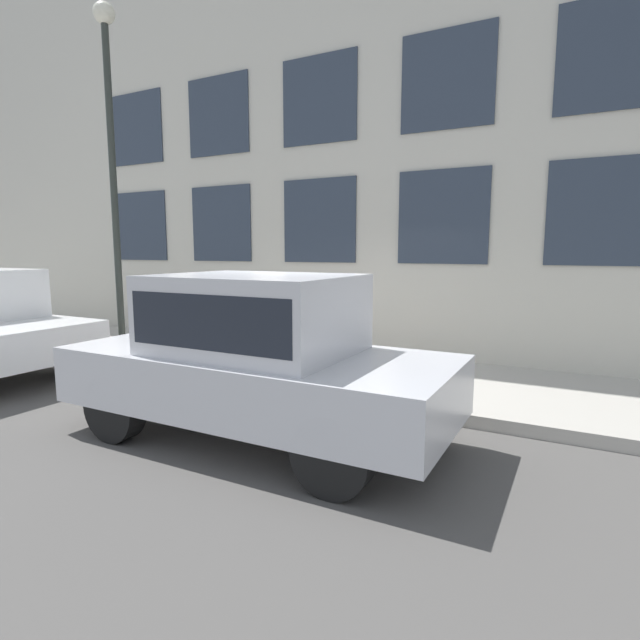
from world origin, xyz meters
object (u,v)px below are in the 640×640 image
at_px(person, 340,322).
at_px(parked_car_silver_near, 256,351).
at_px(fire_hydrant, 300,351).
at_px(street_lamp, 111,146).

bearing_deg(person, parked_car_silver_near, 165.60).
height_order(fire_hydrant, parked_car_silver_near, parked_car_silver_near).
bearing_deg(fire_hydrant, person, -60.83).
distance_m(fire_hydrant, parked_car_silver_near, 1.94).
bearing_deg(parked_car_silver_near, person, 0.18).
bearing_deg(fire_hydrant, street_lamp, 89.41).
relative_size(parked_car_silver_near, street_lamp, 0.71).
bearing_deg(street_lamp, person, -86.73).
height_order(parked_car_silver_near, street_lamp, street_lamp).
height_order(fire_hydrant, person, person).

